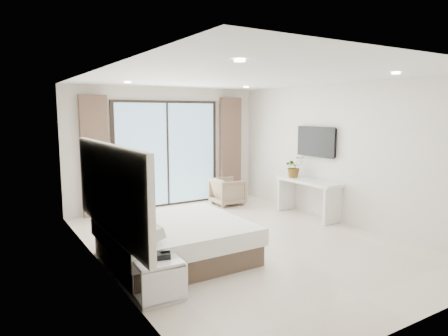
{
  "coord_description": "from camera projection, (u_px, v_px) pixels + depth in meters",
  "views": [
    {
      "loc": [
        -3.68,
        -5.33,
        2.15
      ],
      "look_at": [
        -0.13,
        0.4,
        1.2
      ],
      "focal_mm": 32.0,
      "sensor_mm": 36.0,
      "label": 1
    }
  ],
  "objects": [
    {
      "name": "console_desk",
      "position": [
        308.0,
        190.0,
        8.21
      ],
      "size": [
        0.47,
        1.5,
        0.77
      ],
      "color": "silver",
      "rests_on": "ground"
    },
    {
      "name": "ground",
      "position": [
        243.0,
        241.0,
        6.71
      ],
      "size": [
        6.2,
        6.2,
        0.0
      ],
      "primitive_type": "plane",
      "color": "beige",
      "rests_on": "ground"
    },
    {
      "name": "bed",
      "position": [
        175.0,
        240.0,
        5.84
      ],
      "size": [
        1.97,
        1.87,
        0.69
      ],
      "color": "brown",
      "rests_on": "ground"
    },
    {
      "name": "phone",
      "position": [
        161.0,
        256.0,
        4.62
      ],
      "size": [
        0.23,
        0.2,
        0.07
      ],
      "primitive_type": "cube",
      "rotation": [
        0.0,
        0.0,
        -0.22
      ],
      "color": "black",
      "rests_on": "nightstand"
    },
    {
      "name": "nightstand",
      "position": [
        159.0,
        280.0,
        4.59
      ],
      "size": [
        0.54,
        0.45,
        0.46
      ],
      "rotation": [
        0.0,
        0.0,
        -0.06
      ],
      "color": "silver",
      "rests_on": "ground"
    },
    {
      "name": "armchair",
      "position": [
        228.0,
        190.0,
        9.31
      ],
      "size": [
        0.65,
        0.69,
        0.69
      ],
      "primitive_type": "imported",
      "rotation": [
        0.0,
        0.0,
        1.53
      ],
      "color": "#8C765B",
      "rests_on": "ground"
    },
    {
      "name": "plant",
      "position": [
        294.0,
        169.0,
        8.52
      ],
      "size": [
        0.49,
        0.53,
        0.35
      ],
      "primitive_type": "imported",
      "rotation": [
        0.0,
        0.0,
        -0.23
      ],
      "color": "#33662D",
      "rests_on": "console_desk"
    },
    {
      "name": "room_shell",
      "position": [
        210.0,
        145.0,
        7.0
      ],
      "size": [
        4.62,
        6.22,
        2.72
      ],
      "color": "silver",
      "rests_on": "ground"
    }
  ]
}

